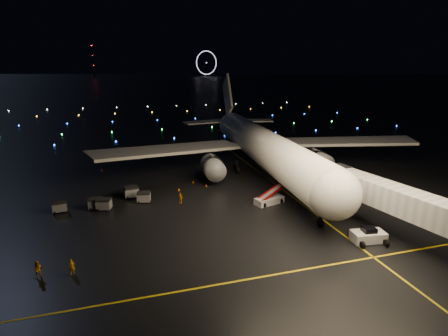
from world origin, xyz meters
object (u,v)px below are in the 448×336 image
Objects in this scene: belt_loader at (269,193)px; baggage_cart_4 at (59,207)px; pushback_tug at (368,235)px; crew_b at (38,270)px; crew_a at (72,267)px; crew_c at (180,198)px; baggage_cart_2 at (104,204)px; baggage_cart_1 at (131,192)px; airliner at (257,124)px; baggage_cart_3 at (96,203)px; baggage_cart_0 at (144,197)px.

belt_loader reaches higher than baggage_cart_4.
pushback_tug is 2.12× the size of crew_b.
crew_b reaches higher than crew_a.
belt_loader is at bearing 21.70° from crew_c.
pushback_tug is at bearing -81.71° from belt_loader.
crew_c is at bearing 12.57° from baggage_cart_2.
crew_a is at bearing -87.29° from baggage_cart_4.
baggage_cart_1 is (-7.13, 4.68, 0.07)m from crew_c.
baggage_cart_4 is (-0.53, 17.22, -0.09)m from crew_b.
pushback_tug is 2.38× the size of crew_a.
baggage_cart_3 is at bearing -152.34° from airliner.
baggage_cart_1 is at bearing -174.54° from crew_c.
crew_c is (16.77, 15.67, -0.07)m from crew_b.
baggage_cart_2 is at bearing 155.50° from pushback_tug.
pushback_tug reaches higher than baggage_cart_0.
baggage_cart_2 is (-5.81, -1.36, 0.02)m from baggage_cart_0.
pushback_tug is at bearing -16.36° from baggage_cart_2.
crew_c is 11.19m from baggage_cart_2.
pushback_tug is at bearing -4.84° from crew_c.
baggage_cart_1 is 5.75m from baggage_cart_2.
baggage_cart_3 is (-5.20, -3.38, -0.07)m from baggage_cart_1.
baggage_cart_0 is (8.32, 17.84, 0.01)m from crew_a.
airliner is 27.95m from baggage_cart_0.
airliner reaches higher than baggage_cart_1.
baggage_cart_2 reaches higher than crew_c.
airliner is 38.65m from baggage_cart_4.
baggage_cart_2 reaches higher than baggage_cart_0.
airliner reaches higher than crew_a.
crew_c is 0.86× the size of baggage_cart_0.
belt_loader is 19.34m from baggage_cart_0.
crew_a is at bearing -116.67° from baggage_cart_1.
baggage_cart_2 is at bearing -25.81° from baggage_cart_3.
baggage_cart_3 reaches higher than crew_a.
pushback_tug reaches higher than baggage_cart_1.
baggage_cart_1 reaches higher than crew_a.
pushback_tug is at bearing -28.07° from baggage_cart_0.
crew_b is 0.94× the size of baggage_cart_4.
crew_a is at bearing -83.04° from baggage_cart_2.
airliner reaches higher than belt_loader.
baggage_cart_1 is 1.10× the size of baggage_cart_4.
crew_c is 0.86× the size of baggage_cart_3.
belt_loader is 21.95m from baggage_cart_1.
crew_a is at bearing -13.99° from crew_b.
crew_b is at bearing 149.04° from crew_a.
belt_loader is 13.64m from crew_c.
baggage_cart_3 is at bearing -147.26° from crew_c.
crew_b is at bearing -174.27° from belt_loader.
crew_b reaches higher than baggage_cart_3.
crew_c is (13.69, 15.89, 0.03)m from crew_a.
baggage_cart_4 is at bearing -155.72° from airliner.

